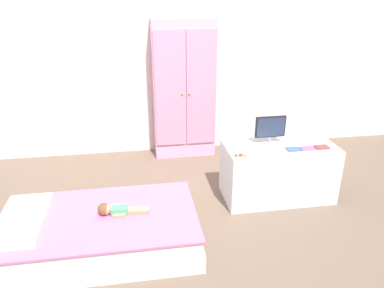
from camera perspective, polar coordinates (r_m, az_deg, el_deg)
The scene contains 12 objects.
ground_plane at distance 3.29m, azimuth -2.79°, elevation -11.72°, with size 10.00×10.00×0.02m, color brown.
back_wall at distance 4.31m, azimuth -5.70°, elevation 16.01°, with size 6.40×0.05×2.70m, color silver.
bed at distance 3.00m, azimuth -14.01°, elevation -13.04°, with size 1.49×0.88×0.27m.
pillow at distance 3.01m, azimuth -24.87°, elevation -10.60°, with size 0.32×0.63×0.07m, color white.
doll at distance 2.90m, azimuth -12.06°, elevation -9.98°, with size 0.39×0.14×0.10m.
wardrobe at distance 4.26m, azimuth -1.26°, elevation 8.39°, with size 0.71×0.31×1.58m.
tv_stand at distance 3.57m, azimuth 13.21°, elevation -4.20°, with size 1.02×0.49×0.53m, color silver.
tv_monitor at distance 3.45m, azimuth 12.10°, elevation 2.47°, with size 0.28×0.10×0.26m.
rocking_horse_toy at distance 3.16m, azimuth 7.69°, elevation -1.01°, with size 0.10×0.04×0.12m.
book_blue at distance 3.40m, azimuth 15.49°, elevation -0.80°, with size 0.12×0.09×0.01m, color blue.
book_purple at distance 3.46m, azimuth 17.53°, elevation -0.65°, with size 0.13×0.09×0.01m, color #8E51B2.
book_red at distance 3.52m, azimuth 19.55°, elevation -0.46°, with size 0.12×0.09×0.02m, color #CC3838.
Camera 1 is at (-0.28, -2.70, 1.85)m, focal length 34.30 mm.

